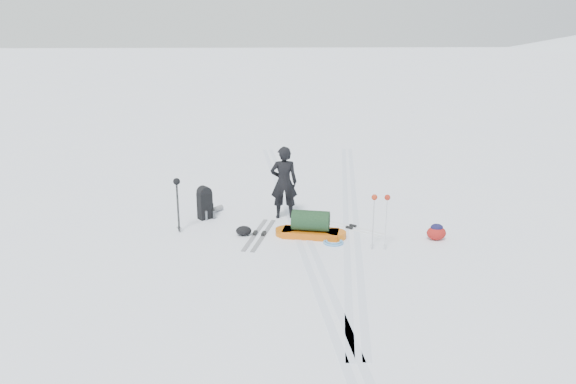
# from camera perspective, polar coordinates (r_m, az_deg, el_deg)

# --- Properties ---
(ground) EXTENTS (200.00, 200.00, 0.00)m
(ground) POSITION_cam_1_polar(r_m,az_deg,el_deg) (12.59, 1.44, -4.50)
(ground) COLOR white
(ground) RESTS_ON ground
(ski_tracks) EXTENTS (3.38, 17.97, 0.01)m
(ski_tracks) POSITION_cam_1_polar(r_m,az_deg,el_deg) (13.47, 3.76, -3.08)
(ski_tracks) COLOR silver
(ski_tracks) RESTS_ON ground
(skier) EXTENTS (0.65, 0.43, 1.78)m
(skier) POSITION_cam_1_polar(r_m,az_deg,el_deg) (13.50, -0.42, 0.97)
(skier) COLOR black
(skier) RESTS_ON ground
(pulk_sled) EXTENTS (1.65, 0.79, 0.61)m
(pulk_sled) POSITION_cam_1_polar(r_m,az_deg,el_deg) (12.49, 2.31, -3.55)
(pulk_sled) COLOR #C5560B
(pulk_sled) RESTS_ON ground
(expedition_rucksack) EXTENTS (0.61, 0.88, 0.82)m
(expedition_rucksack) POSITION_cam_1_polar(r_m,az_deg,el_deg) (13.77, -8.32, -1.12)
(expedition_rucksack) COLOR black
(expedition_rucksack) RESTS_ON ground
(ski_poles_black) EXTENTS (0.16, 0.17, 1.27)m
(ski_poles_black) POSITION_cam_1_polar(r_m,az_deg,el_deg) (12.75, -11.22, 0.40)
(ski_poles_black) COLOR black
(ski_poles_black) RESTS_ON ground
(ski_poles_silver) EXTENTS (0.39, 0.15, 1.21)m
(ski_poles_silver) POSITION_cam_1_polar(r_m,az_deg,el_deg) (11.69, 9.39, -1.18)
(ski_poles_silver) COLOR #ACADB3
(ski_poles_silver) RESTS_ON ground
(touring_skis_grey) EXTENTS (0.78, 2.01, 0.07)m
(touring_skis_grey) POSITION_cam_1_polar(r_m,az_deg,el_deg) (12.66, -2.93, -4.32)
(touring_skis_grey) COLOR gray
(touring_skis_grey) RESTS_ON ground
(touring_skis_white) EXTENTS (1.43, 1.25, 0.06)m
(touring_skis_white) POSITION_cam_1_polar(r_m,az_deg,el_deg) (13.15, 6.42, -3.61)
(touring_skis_white) COLOR white
(touring_skis_white) RESTS_ON ground
(rope_coil) EXTENTS (0.54, 0.54, 0.05)m
(rope_coil) POSITION_cam_1_polar(r_m,az_deg,el_deg) (12.24, 4.64, -5.06)
(rope_coil) COLOR #5899D6
(rope_coil) RESTS_ON ground
(small_daypack) EXTENTS (0.53, 0.51, 0.36)m
(small_daypack) POSITION_cam_1_polar(r_m,az_deg,el_deg) (12.76, 14.84, -3.96)
(small_daypack) COLOR maroon
(small_daypack) RESTS_ON ground
(thermos_pair) EXTENTS (0.26, 0.17, 0.26)m
(thermos_pair) POSITION_cam_1_polar(r_m,az_deg,el_deg) (13.72, -7.93, -2.30)
(thermos_pair) COLOR slate
(thermos_pair) RESTS_ON ground
(stuff_sack) EXTENTS (0.43, 0.38, 0.22)m
(stuff_sack) POSITION_cam_1_polar(r_m,az_deg,el_deg) (12.64, -4.52, -3.95)
(stuff_sack) COLOR black
(stuff_sack) RESTS_ON ground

